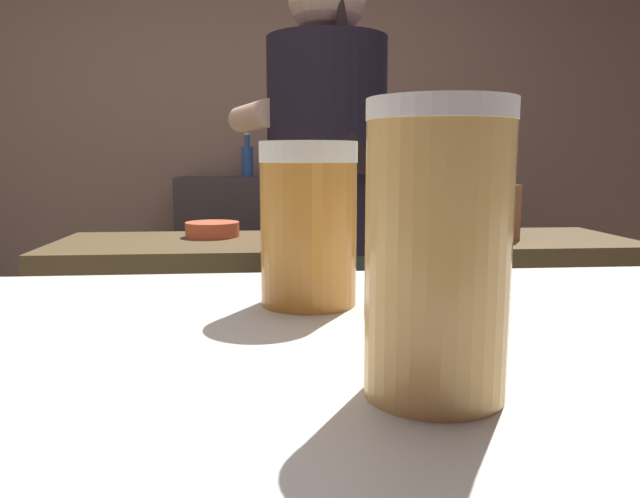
{
  "coord_description": "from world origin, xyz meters",
  "views": [
    {
      "loc": [
        0.05,
        -1.42,
        1.2
      ],
      "look_at": [
        0.11,
        -0.75,
        1.1
      ],
      "focal_mm": 34.36,
      "sensor_mm": 36.0,
      "label": 1
    }
  ],
  "objects_px": {
    "pint_glass_far": "(437,251)",
    "bottle_soy": "(324,159)",
    "mixing_bowl": "(212,229)",
    "bottle_hot_sauce": "(286,163)",
    "pint_glass_near": "(309,224)",
    "bottle_vinegar": "(247,160)",
    "bartender": "(328,221)",
    "knife_block": "(503,211)",
    "chefs_knife": "(393,239)"
  },
  "relations": [
    {
      "from": "mixing_bowl",
      "to": "bottle_soy",
      "type": "distance_m",
      "value": 1.08
    },
    {
      "from": "pint_glass_near",
      "to": "bottle_vinegar",
      "type": "distance_m",
      "value": 2.91
    },
    {
      "from": "bartender",
      "to": "bottle_hot_sauce",
      "type": "relative_size",
      "value": 9.23
    },
    {
      "from": "bartender",
      "to": "pint_glass_near",
      "type": "relative_size",
      "value": 13.12
    },
    {
      "from": "bottle_hot_sauce",
      "to": "mixing_bowl",
      "type": "bearing_deg",
      "value": -106.1
    },
    {
      "from": "pint_glass_near",
      "to": "bottle_vinegar",
      "type": "height_order",
      "value": "bottle_vinegar"
    },
    {
      "from": "knife_block",
      "to": "bottle_soy",
      "type": "relative_size",
      "value": 1.09
    },
    {
      "from": "pint_glass_near",
      "to": "bottle_vinegar",
      "type": "xyz_separation_m",
      "value": [
        -0.13,
        2.91,
        0.05
      ]
    },
    {
      "from": "pint_glass_near",
      "to": "bottle_soy",
      "type": "bearing_deg",
      "value": 84.26
    },
    {
      "from": "pint_glass_near",
      "to": "bottle_soy",
      "type": "xyz_separation_m",
      "value": [
        0.28,
        2.74,
        0.05
      ]
    },
    {
      "from": "mixing_bowl",
      "to": "pint_glass_far",
      "type": "xyz_separation_m",
      "value": [
        0.29,
        -2.03,
        0.22
      ]
    },
    {
      "from": "chefs_knife",
      "to": "bottle_vinegar",
      "type": "distance_m",
      "value": 1.39
    },
    {
      "from": "pint_glass_near",
      "to": "bartender",
      "type": "bearing_deg",
      "value": 83.48
    },
    {
      "from": "bartender",
      "to": "bottle_soy",
      "type": "bearing_deg",
      "value": -21.72
    },
    {
      "from": "bartender",
      "to": "knife_block",
      "type": "relative_size",
      "value": 6.58
    },
    {
      "from": "knife_block",
      "to": "bottle_soy",
      "type": "bearing_deg",
      "value": 116.81
    },
    {
      "from": "bartender",
      "to": "chefs_knife",
      "type": "height_order",
      "value": "bartender"
    },
    {
      "from": "pint_glass_far",
      "to": "bottle_soy",
      "type": "bearing_deg",
      "value": 85.61
    },
    {
      "from": "pint_glass_near",
      "to": "mixing_bowl",
      "type": "bearing_deg",
      "value": 97.36
    },
    {
      "from": "bartender",
      "to": "knife_block",
      "type": "height_order",
      "value": "bartender"
    },
    {
      "from": "chefs_knife",
      "to": "bottle_hot_sauce",
      "type": "relative_size",
      "value": 1.27
    },
    {
      "from": "pint_glass_far",
      "to": "bottle_vinegar",
      "type": "distance_m",
      "value": 3.11
    },
    {
      "from": "bottle_soy",
      "to": "chefs_knife",
      "type": "bearing_deg",
      "value": -82.24
    },
    {
      "from": "knife_block",
      "to": "bottle_hot_sauce",
      "type": "distance_m",
      "value": 1.5
    },
    {
      "from": "bartender",
      "to": "bottle_hot_sauce",
      "type": "xyz_separation_m",
      "value": [
        -0.06,
        1.68,
        0.16
      ]
    },
    {
      "from": "bottle_vinegar",
      "to": "bottle_soy",
      "type": "xyz_separation_m",
      "value": [
        0.41,
        -0.16,
        0.0
      ]
    },
    {
      "from": "pint_glass_near",
      "to": "bottle_hot_sauce",
      "type": "relative_size",
      "value": 0.7
    },
    {
      "from": "chefs_knife",
      "to": "bottle_vinegar",
      "type": "xyz_separation_m",
      "value": [
        -0.55,
        1.24,
        0.28
      ]
    },
    {
      "from": "bartender",
      "to": "bottle_soy",
      "type": "xyz_separation_m",
      "value": [
        0.13,
        1.48,
        0.18
      ]
    },
    {
      "from": "bartender",
      "to": "pint_glass_near",
      "type": "xyz_separation_m",
      "value": [
        -0.14,
        -1.26,
        0.13
      ]
    },
    {
      "from": "knife_block",
      "to": "bottle_soy",
      "type": "xyz_separation_m",
      "value": [
        -0.55,
        1.09,
        0.19
      ]
    },
    {
      "from": "mixing_bowl",
      "to": "bottle_hot_sauce",
      "type": "distance_m",
      "value": 1.18
    },
    {
      "from": "knife_block",
      "to": "mixing_bowl",
      "type": "bearing_deg",
      "value": 170.52
    },
    {
      "from": "bottle_soy",
      "to": "knife_block",
      "type": "bearing_deg",
      "value": -63.19
    },
    {
      "from": "mixing_bowl",
      "to": "bottle_hot_sauce",
      "type": "height_order",
      "value": "bottle_hot_sauce"
    },
    {
      "from": "chefs_knife",
      "to": "bottle_soy",
      "type": "relative_size",
      "value": 0.99
    },
    {
      "from": "chefs_knife",
      "to": "knife_block",
      "type": "bearing_deg",
      "value": 17.84
    },
    {
      "from": "chefs_knife",
      "to": "bottle_soy",
      "type": "height_order",
      "value": "bottle_soy"
    },
    {
      "from": "pint_glass_far",
      "to": "bottle_soy",
      "type": "xyz_separation_m",
      "value": [
        0.23,
        2.95,
        0.04
      ]
    },
    {
      "from": "mixing_bowl",
      "to": "bottle_hot_sauce",
      "type": "bearing_deg",
      "value": 73.9
    },
    {
      "from": "mixing_bowl",
      "to": "chefs_knife",
      "type": "height_order",
      "value": "mixing_bowl"
    },
    {
      "from": "bottle_hot_sauce",
      "to": "bottle_vinegar",
      "type": "relative_size",
      "value": 0.81
    },
    {
      "from": "pint_glass_near",
      "to": "bottle_vinegar",
      "type": "bearing_deg",
      "value": 92.57
    },
    {
      "from": "bottle_hot_sauce",
      "to": "pint_glass_near",
      "type": "bearing_deg",
      "value": -91.63
    },
    {
      "from": "mixing_bowl",
      "to": "bottle_soy",
      "type": "bearing_deg",
      "value": 60.71
    },
    {
      "from": "pint_glass_far",
      "to": "bottle_hot_sauce",
      "type": "bearing_deg",
      "value": 89.38
    },
    {
      "from": "pint_glass_far",
      "to": "bottle_hot_sauce",
      "type": "relative_size",
      "value": 0.78
    },
    {
      "from": "bartender",
      "to": "knife_block",
      "type": "distance_m",
      "value": 0.79
    },
    {
      "from": "chefs_knife",
      "to": "bottle_hot_sauce",
      "type": "height_order",
      "value": "bottle_hot_sauce"
    },
    {
      "from": "pint_glass_near",
      "to": "bottle_hot_sauce",
      "type": "height_order",
      "value": "bottle_hot_sauce"
    }
  ]
}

